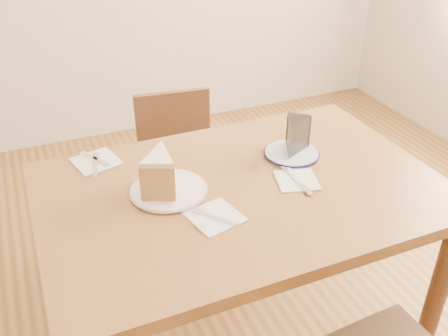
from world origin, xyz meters
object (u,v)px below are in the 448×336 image
plate_navy (291,153)px  carrot_cake (161,171)px  chair_far (181,175)px  plate_cream (169,190)px  chocolate_cake (294,138)px  table (241,213)px

plate_navy → carrot_cake: (-0.46, -0.03, 0.06)m
chair_far → plate_cream: bearing=75.9°
plate_navy → chocolate_cake: size_ratio=1.62×
table → plate_cream: plate_cream is taller
plate_navy → carrot_cake: size_ratio=1.32×
chair_far → plate_cream: (-0.22, -0.57, 0.33)m
chair_far → chocolate_cake: chocolate_cake is taller
table → chocolate_cake: bearing=24.2°
chair_far → table: bearing=96.5°
chair_far → plate_navy: bearing=120.7°
chair_far → carrot_cake: bearing=73.9°
chair_far → plate_navy: chair_far is taller
chair_far → chocolate_cake: size_ratio=7.04×
plate_cream → plate_navy: (0.44, 0.05, 0.00)m
plate_navy → carrot_cake: carrot_cake is taller
plate_cream → table: bearing=-15.1°
table → carrot_cake: (-0.23, 0.08, 0.16)m
table → chair_far: size_ratio=1.56×
chair_far → plate_navy: 0.65m
chair_far → chocolate_cake: bearing=121.1°
chair_far → plate_cream: size_ratio=3.48×
chair_far → plate_navy: (0.23, -0.52, 0.33)m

